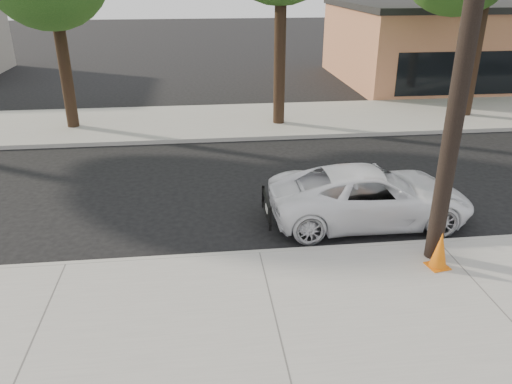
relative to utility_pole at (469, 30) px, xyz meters
The scene contains 8 objects.
ground 6.51m from the utility_pole, 143.13° to the left, with size 120.00×120.00×0.00m, color black.
near_sidewalk 6.07m from the utility_pole, 156.04° to the right, with size 90.00×4.40×0.15m, color gray.
far_sidewalk 12.64m from the utility_pole, 107.82° to the left, with size 90.00×5.00×0.15m, color gray.
curb_near 5.89m from the utility_pole, behind, with size 90.00×0.12×0.16m, color #9E9B93.
building_main 22.60m from the utility_pole, 56.45° to the left, with size 18.00×10.00×4.00m, color #B9714D.
utility_pole is the anchor object (origin of this frame).
police_cruiser 4.56m from the utility_pole, 109.36° to the left, with size 2.24×4.87×1.35m, color white.
traffic_cone 4.20m from the utility_pole, 101.63° to the right, with size 0.46×0.46×0.78m.
Camera 1 is at (-1.15, -11.28, 5.60)m, focal length 35.00 mm.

